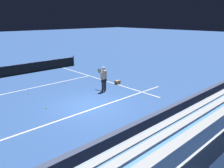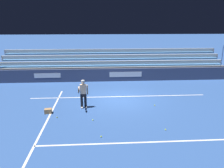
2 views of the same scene
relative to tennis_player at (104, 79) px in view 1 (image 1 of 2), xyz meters
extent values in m
plane|color=#2D5193|center=(-2.30, -1.43, -0.89)|extent=(160.00, 160.00, 0.00)
cube|color=white|center=(-2.30, -1.93, -0.89)|extent=(12.00, 0.10, 0.01)
cube|color=white|center=(1.81, 2.57, -0.89)|extent=(0.10, 12.00, 0.01)
cube|color=white|center=(-2.30, 4.07, -0.89)|extent=(8.22, 0.10, 0.01)
cube|color=#384260|center=(-2.30, -6.09, -0.34)|extent=(21.44, 0.24, 1.10)
cube|color=silver|center=(-3.26, -5.96, -0.29)|extent=(2.80, 0.01, 0.44)
cube|color=silver|center=(3.39, -5.96, -0.29)|extent=(2.20, 0.01, 0.40)
cube|color=#9EA3A8|center=(-2.30, -7.89, -0.34)|extent=(20.36, 2.40, 1.10)
cube|color=#4C89CC|center=(-2.30, -7.09, 0.29)|extent=(19.96, 0.40, 0.12)
cube|color=#9EA3A8|center=(-2.30, -7.37, 0.43)|extent=(20.36, 0.24, 0.45)
cube|color=#4C89CC|center=(-2.30, -7.89, 0.74)|extent=(19.96, 0.40, 0.12)
cube|color=#9EA3A8|center=(-2.30, -8.17, 0.88)|extent=(20.36, 0.24, 0.45)
cylinder|color=black|center=(-0.11, -0.03, -0.45)|extent=(0.15, 0.15, 0.88)
cylinder|color=black|center=(0.10, -0.02, -0.45)|extent=(0.15, 0.15, 0.88)
cube|color=white|center=(-0.12, 0.03, -0.85)|extent=(0.12, 0.29, 0.09)
cube|color=white|center=(0.10, 0.04, -0.85)|extent=(0.12, 0.29, 0.09)
cube|color=black|center=(0.00, -0.03, -0.09)|extent=(0.35, 0.24, 0.20)
cube|color=beige|center=(0.00, -0.03, 0.28)|extent=(0.37, 0.23, 0.58)
sphere|color=beige|center=(-0.01, -0.02, 0.71)|extent=(0.21, 0.21, 0.21)
cylinder|color=white|center=(-0.01, -0.02, 0.80)|extent=(0.20, 0.20, 0.05)
cylinder|color=beige|center=(-0.25, -0.04, 0.24)|extent=(0.09, 0.09, 0.56)
cylinder|color=beige|center=(0.23, 0.18, 0.33)|extent=(0.12, 0.59, 0.24)
cylinder|color=black|center=(0.22, 0.42, 0.38)|extent=(0.05, 0.30, 0.03)
torus|color=black|center=(0.20, 0.70, 0.42)|extent=(0.04, 0.31, 0.31)
cylinder|color=#D6D14C|center=(0.20, 0.70, 0.42)|extent=(0.02, 0.27, 0.27)
cube|color=#A87F51|center=(1.95, 0.65, -0.76)|extent=(0.43, 0.34, 0.26)
sphere|color=#CCE533|center=(1.36, 1.31, -0.86)|extent=(0.07, 0.07, 0.07)
sphere|color=#CCE533|center=(-4.06, 3.07, -0.86)|extent=(0.07, 0.07, 0.07)
sphere|color=#CCE533|center=(-4.33, -0.07, -0.86)|extent=(0.07, 0.07, 0.07)
sphere|color=#CCE533|center=(-0.57, 1.77, -0.86)|extent=(0.07, 0.07, 0.07)
sphere|color=#CCE533|center=(-0.98, 3.53, -0.86)|extent=(0.07, 0.07, 0.07)
cylinder|color=#33383D|center=(3.20, 8.65, -0.36)|extent=(0.09, 0.09, 1.07)
cube|color=black|center=(-2.30, 8.65, -0.44)|extent=(11.00, 0.02, 0.91)
cube|color=white|center=(-2.30, 8.65, 0.04)|extent=(11.00, 0.04, 0.05)
camera|label=1|loc=(-9.31, -10.94, 3.98)|focal=35.00mm
camera|label=2|loc=(-0.91, 12.26, 4.07)|focal=35.00mm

